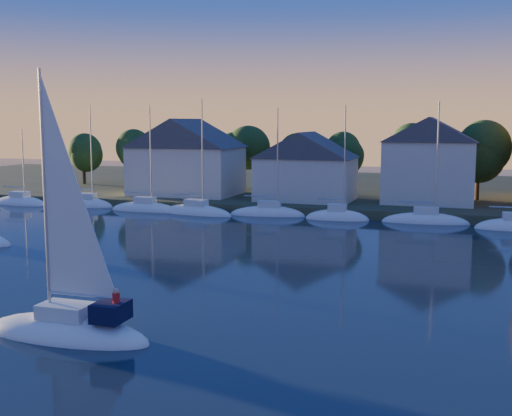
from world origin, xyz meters
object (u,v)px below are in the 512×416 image
at_px(clubhouse_west, 186,156).
at_px(clubhouse_east, 430,159).
at_px(clubhouse_centre, 306,165).
at_px(hero_sailboat, 69,325).

xyz_separation_m(clubhouse_west, clubhouse_east, (30.00, 1.00, 0.07)).
distance_m(clubhouse_centre, hero_sailboat, 48.66).
height_order(clubhouse_west, hero_sailboat, hero_sailboat).
height_order(clubhouse_west, clubhouse_centre, clubhouse_west).
distance_m(clubhouse_west, clubhouse_east, 30.02).
bearing_deg(clubhouse_west, clubhouse_east, 1.91).
xyz_separation_m(clubhouse_west, clubhouse_centre, (16.00, -1.00, -0.80)).
xyz_separation_m(clubhouse_centre, hero_sailboat, (0.34, -48.44, -4.55)).
bearing_deg(clubhouse_centre, clubhouse_east, 8.13).
height_order(clubhouse_west, clubhouse_east, clubhouse_east).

